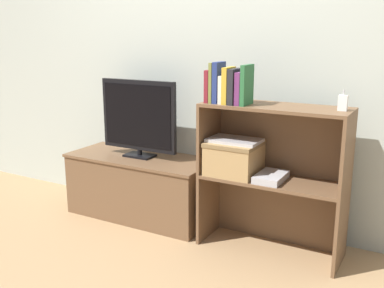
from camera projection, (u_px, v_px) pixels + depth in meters
ground_plane at (180, 240)px, 3.04m from camera, size 16.00×16.00×0.00m
wall_back at (214, 57)px, 3.17m from camera, size 10.00×0.05×2.40m
tv_stand at (141, 186)px, 3.40m from camera, size 1.11×0.47×0.47m
tv at (139, 117)px, 3.27m from camera, size 0.62×0.14×0.57m
bookshelf_lower_tier at (274, 202)px, 2.90m from camera, size 0.90×0.34×0.48m
bookshelf_upper_tier at (277, 131)px, 2.78m from camera, size 0.90×0.34×0.46m
book_maroon at (210, 86)px, 2.80m from camera, size 0.03×0.12×0.20m
book_olive at (214, 83)px, 2.78m from camera, size 0.02×0.12×0.25m
book_navy at (219, 83)px, 2.77m from camera, size 0.03×0.13×0.25m
book_ivory at (224, 89)px, 2.76m from camera, size 0.02×0.13×0.17m
book_mustard at (229, 85)px, 2.74m from camera, size 0.03×0.14×0.22m
book_charcoal at (235, 87)px, 2.72m from camera, size 0.04×0.15×0.21m
book_plum at (241, 88)px, 2.70m from camera, size 0.03×0.14×0.20m
book_forest at (247, 85)px, 2.68m from camera, size 0.03×0.16×0.24m
baby_monitor at (343, 103)px, 2.50m from camera, size 0.05×0.03×0.12m
storage_basket_left at (234, 156)px, 2.88m from camera, size 0.32×0.30×0.21m
laptop at (235, 140)px, 2.85m from camera, size 0.33×0.21×0.02m
magazine_stack at (271, 177)px, 2.77m from camera, size 0.16×0.25×0.04m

